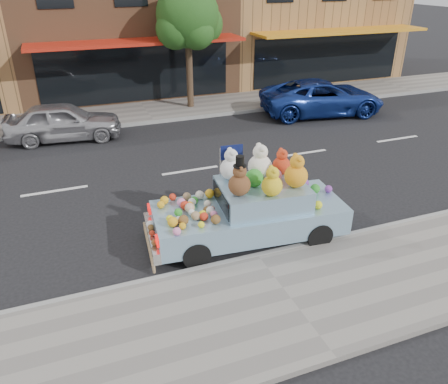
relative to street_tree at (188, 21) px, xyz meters
name	(u,v)px	position (x,y,z in m)	size (l,w,h in m)	color
ground	(190,171)	(-2.03, -6.55, -3.69)	(120.00, 120.00, 0.00)	black
near_sidewalk	(291,301)	(-2.03, -13.05, -3.63)	(60.00, 3.00, 0.12)	gray
far_sidewalk	(147,112)	(-2.03, -0.05, -3.63)	(60.00, 3.00, 0.12)	gray
near_kerb	(257,257)	(-2.03, -11.55, -3.63)	(60.00, 0.12, 0.13)	gray
far_kerb	(154,122)	(-2.03, -1.55, -3.63)	(60.00, 0.12, 0.13)	gray
storefront_mid	(118,13)	(-2.03, 5.42, -0.05)	(10.00, 9.80, 7.30)	#8E5C3C
storefront_right	(294,8)	(7.97, 5.42, -0.05)	(10.00, 9.80, 7.30)	#9B6F41
street_tree	(188,21)	(0.00, 0.00, 0.00)	(3.00, 2.70, 5.22)	#38281C
car_silver	(63,121)	(-5.49, -2.24, -3.01)	(1.63, 4.04, 1.38)	#B5B4B9
car_blue	(322,97)	(5.02, -2.80, -2.97)	(2.41, 5.23, 1.45)	navy
art_car	(250,207)	(-1.83, -10.69, -2.89)	(4.62, 2.15, 2.24)	black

